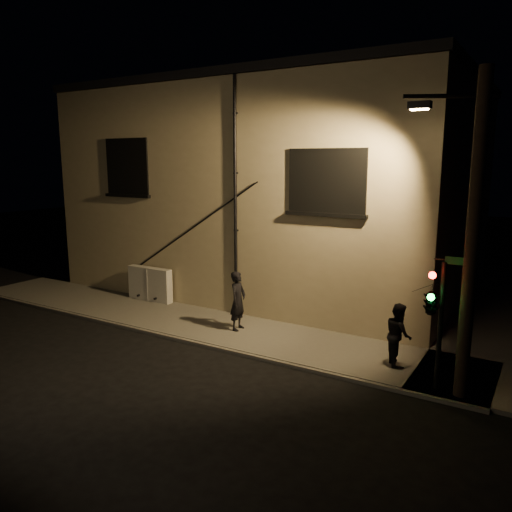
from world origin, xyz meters
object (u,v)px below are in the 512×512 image
Objects in this scene: utility_cabinet at (150,284)px; pedestrian_b at (398,334)px; pedestrian_a at (238,301)px; streetlamp_pole at (469,233)px; traffic_signal at (432,301)px.

pedestrian_b reaches higher than utility_cabinet.
pedestrian_a reaches higher than pedestrian_b.
pedestrian_a is 7.71m from streetlamp_pole.
pedestrian_b is at bearing -7.32° from utility_cabinet.
traffic_signal is (11.29, -2.41, 1.55)m from utility_cabinet.
traffic_signal reaches higher than pedestrian_b.
traffic_signal reaches higher than utility_cabinet.
utility_cabinet is 1.04× the size of pedestrian_a.
utility_cabinet is at bearing 168.98° from streetlamp_pole.
utility_cabinet is at bearing 71.97° from pedestrian_a.
streetlamp_pole is at bearing -11.02° from utility_cabinet.
pedestrian_b is at bearing -96.87° from pedestrian_a.
utility_cabinet is at bearing 167.97° from traffic_signal.
utility_cabinet is 5.08m from pedestrian_a.
pedestrian_b is at bearing 149.44° from streetlamp_pole.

